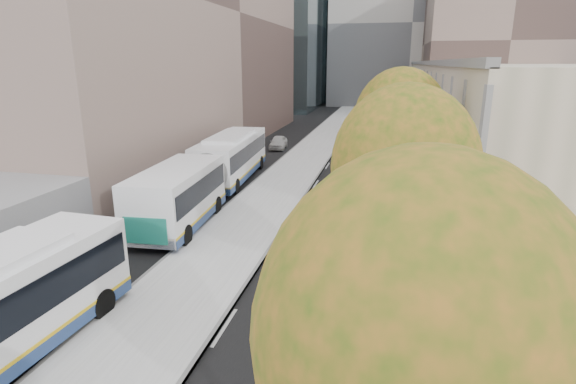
# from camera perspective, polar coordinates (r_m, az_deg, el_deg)

# --- Properties ---
(bus_platform) EXTENTS (4.25, 150.00, 0.15)m
(bus_platform) POSITION_cam_1_polar(r_m,az_deg,el_deg) (36.46, 1.35, 3.29)
(bus_platform) COLOR #B1B1B1
(bus_platform) RESTS_ON ground
(sidewalk) EXTENTS (4.75, 150.00, 0.08)m
(sidewalk) POSITION_cam_1_polar(r_m,az_deg,el_deg) (35.81, 14.01, 2.52)
(sidewalk) COLOR gray
(sidewalk) RESTS_ON ground
(building_tan) EXTENTS (18.00, 92.00, 8.00)m
(building_tan) POSITION_cam_1_polar(r_m,az_deg,el_deg) (65.18, 24.11, 11.09)
(building_tan) COLOR #ABA389
(building_tan) RESTS_ON ground
(building_midrise) EXTENTS (24.00, 46.00, 25.00)m
(building_midrise) POSITION_cam_1_polar(r_m,az_deg,el_deg) (48.42, -20.62, 20.29)
(building_midrise) COLOR gray
(building_midrise) RESTS_ON ground
(building_far_block) EXTENTS (30.00, 18.00, 30.00)m
(building_far_block) POSITION_cam_1_polar(r_m,az_deg,el_deg) (96.15, 15.31, 19.66)
(building_far_block) COLOR #AAA39D
(building_far_block) RESTS_ON ground
(bus_shelter) EXTENTS (1.90, 4.40, 2.53)m
(bus_shelter) POSITION_cam_1_polar(r_m,az_deg,el_deg) (12.63, 23.50, -13.60)
(bus_shelter) COLOR #383A3F
(bus_shelter) RESTS_ON sidewalk
(tree_b) EXTENTS (4.00, 4.00, 6.97)m
(tree_b) POSITION_cam_1_polar(r_m,az_deg,el_deg) (5.80, 16.20, -17.25)
(tree_b) COLOR black
(tree_b) RESTS_ON sidewalk
(tree_c) EXTENTS (4.20, 4.20, 7.28)m
(tree_c) POSITION_cam_1_polar(r_m,az_deg,el_deg) (13.20, 14.53, 2.84)
(tree_c) COLOR black
(tree_c) RESTS_ON sidewalk
(tree_d) EXTENTS (4.40, 4.40, 7.60)m
(tree_d) POSITION_cam_1_polar(r_m,az_deg,el_deg) (22.03, 14.04, 8.61)
(tree_d) COLOR black
(tree_d) RESTS_ON sidewalk
(bus_far) EXTENTS (3.92, 18.84, 3.12)m
(bus_far) POSITION_cam_1_polar(r_m,az_deg,el_deg) (28.48, -9.48, 2.78)
(bus_far) COLOR white
(bus_far) RESTS_ON ground
(distant_car) EXTENTS (1.80, 3.80, 1.26)m
(distant_car) POSITION_cam_1_polar(r_m,az_deg,el_deg) (44.35, -1.24, 6.33)
(distant_car) COLOR beige
(distant_car) RESTS_ON ground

